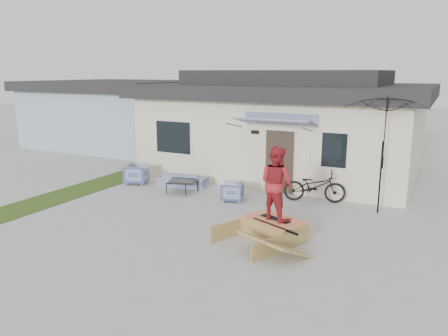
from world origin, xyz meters
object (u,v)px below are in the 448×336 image
at_px(armchair_left, 137,173).
at_px(patio_umbrella, 382,153).
at_px(bicycle, 315,183).
at_px(skateboard, 275,218).
at_px(armchair_right, 232,190).
at_px(coffee_table, 182,186).
at_px(skate_ramp, 274,229).
at_px(loveseat, 183,177).
at_px(skater, 276,182).

xyz_separation_m(armchair_left, patio_umbrella, (8.35, 0.48, 1.36)).
bearing_deg(bicycle, skateboard, 164.63).
height_order(armchair_right, bicycle, bicycle).
height_order(coffee_table, skate_ramp, skate_ramp).
distance_m(loveseat, skate_ramp, 5.63).
bearing_deg(armchair_right, patio_umbrella, 85.52).
relative_size(loveseat, skate_ramp, 0.92).
bearing_deg(skateboard, coffee_table, 171.13).
xyz_separation_m(armchair_right, skate_ramp, (2.32, -2.39, -0.10)).
relative_size(loveseat, skateboard, 2.03).
relative_size(armchair_right, skater, 0.37).
bearing_deg(skateboard, skate_ramp, -92.09).
distance_m(armchair_left, skate_ramp, 6.95).
distance_m(skate_ramp, skater, 1.19).
xyz_separation_m(patio_umbrella, skate_ramp, (-1.97, -3.23, -1.51)).
distance_m(coffee_table, skateboard, 4.94).
bearing_deg(armchair_right, skate_ramp, 28.50).
relative_size(coffee_table, skate_ramp, 0.45).
bearing_deg(armchair_right, skater, 29.25).
distance_m(armchair_right, skater, 3.49).
bearing_deg(skate_ramp, armchair_right, 157.16).
bearing_deg(loveseat, skateboard, 136.60).
distance_m(armchair_left, patio_umbrella, 8.47).
height_order(skate_ramp, skateboard, skateboard).
bearing_deg(skater, armchair_right, -25.12).
distance_m(armchair_left, bicycle, 6.43).
bearing_deg(armchair_left, patio_umbrella, -107.01).
distance_m(armchair_right, skateboard, 3.32).
bearing_deg(loveseat, skate_ramp, 136.13).
height_order(armchair_right, coffee_table, armchair_right).
relative_size(armchair_left, patio_umbrella, 0.27).
bearing_deg(patio_umbrella, skater, -121.45).
height_order(bicycle, skater, skater).
bearing_deg(skate_ramp, loveseat, 168.80).
height_order(armchair_left, skateboard, armchair_left).
distance_m(armchair_right, skate_ramp, 3.33).
bearing_deg(skateboard, bicycle, 111.11).
bearing_deg(skater, loveseat, -13.76).
bearing_deg(loveseat, skater, 136.60).
bearing_deg(armchair_left, armchair_right, -115.39).
xyz_separation_m(coffee_table, skater, (4.28, -2.46, 1.21)).
xyz_separation_m(bicycle, patio_umbrella, (1.96, -0.25, 1.14)).
relative_size(coffee_table, patio_umbrella, 0.29).
bearing_deg(bicycle, patio_umbrella, -112.73).
relative_size(loveseat, armchair_right, 2.60).
distance_m(bicycle, patio_umbrella, 2.28).
height_order(patio_umbrella, skateboard, patio_umbrella).
bearing_deg(armchair_right, loveseat, -123.98).
height_order(loveseat, armchair_right, loveseat).
relative_size(loveseat, bicycle, 0.91).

